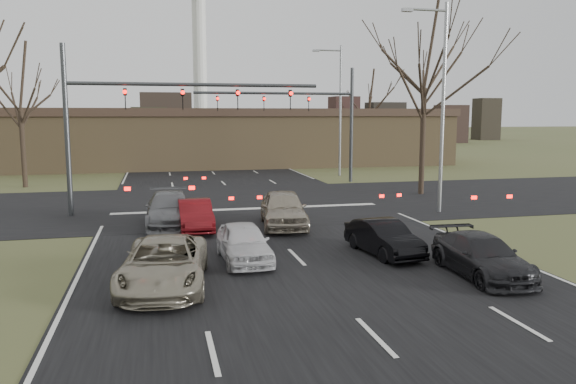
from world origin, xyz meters
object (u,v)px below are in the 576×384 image
Objects in this scene: mast_arm_near at (139,108)px; car_silver_suv at (164,264)px; building at (227,137)px; car_silver_ahead at (283,209)px; car_red_ahead at (195,215)px; mast_arm_far at (313,111)px; car_white_sedan at (244,242)px; car_charcoal_sedan at (482,256)px; streetlight_right_near at (440,97)px; streetlight_right_far at (338,104)px; car_black_hatch at (384,238)px; car_grey_ahead at (170,209)px.

mast_arm_near is 2.47× the size of car_silver_suv.
car_silver_ahead is (-1.28, -29.79, -1.88)m from building.
car_silver_suv reaches higher than car_red_ahead.
mast_arm_far reaches higher than car_white_sedan.
car_red_ahead is at bearing -175.64° from car_silver_ahead.
streetlight_right_near is at bearing 71.40° from car_charcoal_sedan.
streetlight_right_far is 2.67× the size of car_white_sedan.
car_black_hatch is (4.79, -0.21, -0.04)m from car_white_sedan.
mast_arm_near is 2.64× the size of car_silver_ahead.
mast_arm_far is at bearing 41.22° from mast_arm_near.
mast_arm_far reaches higher than car_grey_ahead.
car_white_sedan is (-7.98, -20.08, -4.38)m from mast_arm_far.
mast_arm_near reaches higher than car_silver_ahead.
streetlight_right_far reaches higher than car_grey_ahead.
building is 28.97m from streetlight_right_near.
car_grey_ahead is (-6.00, -28.49, -1.94)m from building.
car_grey_ahead is (-12.82, -0.49, -4.86)m from streetlight_right_near.
car_charcoal_sedan is at bearing -27.34° from car_white_sedan.
mast_arm_near is at bearing 167.95° from streetlight_right_near.
car_white_sedan is 1.03× the size of car_black_hatch.
car_silver_suv is 1.07× the size of car_silver_ahead.
car_black_hatch is (-5.82, -7.29, -4.99)m from streetlight_right_near.
car_grey_ahead is at bearing 94.13° from car_silver_suv.
building is 8.52× the size of car_grey_ahead.
car_black_hatch is at bearing -51.35° from mast_arm_near.
mast_arm_near reaches higher than car_red_ahead.
building reaches higher than car_charcoal_sedan.
streetlight_right_far is 2.01× the size of car_grey_ahead.
car_charcoal_sedan is (1.84, -3.04, 0.01)m from car_black_hatch.
building is at bearing 105.58° from mast_arm_far.
mast_arm_far is at bearing 73.86° from car_black_hatch.
car_silver_suv is (-10.55, -22.34, -4.34)m from mast_arm_far.
mast_arm_near is (-7.23, -25.00, 2.41)m from building.
car_silver_suv is (-13.19, -9.34, -4.90)m from streetlight_right_near.
car_charcoal_sedan is 11.75m from car_red_ahead.
car_charcoal_sedan is (2.84, -38.33, -2.06)m from building.
car_charcoal_sedan is at bearing -111.09° from streetlight_right_near.
building is 10.09× the size of car_charcoal_sedan.
streetlight_right_far reaches higher than car_red_ahead.
car_white_sedan is 0.98× the size of car_red_ahead.
mast_arm_near is 17.29m from car_charcoal_sedan.
car_grey_ahead is (-10.18, -13.49, -4.30)m from mast_arm_far.
mast_arm_far is 25.09m from car_silver_suv.
streetlight_right_far reaches higher than car_charcoal_sedan.
car_charcoal_sedan is 9.48m from car_silver_ahead.
building is 8.63× the size of car_silver_suv.
streetlight_right_far is at bearing 55.85° from car_red_ahead.
mast_arm_near reaches higher than car_black_hatch.
car_silver_ahead is (5.95, -4.79, -4.29)m from mast_arm_near.
car_silver_suv is at bearing -144.69° from streetlight_right_near.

